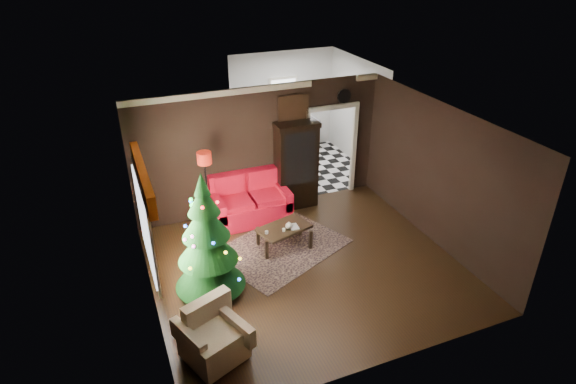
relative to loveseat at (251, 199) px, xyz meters
name	(u,v)px	position (x,y,z in m)	size (l,w,h in m)	color
floor	(306,267)	(0.40, -2.05, -0.50)	(5.50, 5.50, 0.00)	black
ceiling	(309,125)	(0.40, -2.05, 2.30)	(5.50, 5.50, 0.00)	white
wall_back	(260,150)	(0.40, 0.45, 0.90)	(5.50, 5.50, 0.00)	black
wall_front	(386,288)	(0.40, -4.55, 0.90)	(5.50, 5.50, 0.00)	black
wall_left	(144,234)	(-2.35, -2.05, 0.90)	(5.50, 5.50, 0.00)	black
wall_right	(438,176)	(3.15, -2.05, 0.90)	(5.50, 5.50, 0.00)	black
doorway	(330,153)	(2.10, 0.45, 0.55)	(1.10, 0.10, 2.10)	#EDE4CA
left_window	(145,225)	(-2.31, -1.85, 0.95)	(0.05, 1.60, 1.40)	white
valance	(143,177)	(-2.23, -1.85, 1.77)	(0.12, 2.10, 0.35)	#993A09
kitchen_floor	(303,168)	(2.10, 1.95, -0.50)	(3.00, 3.00, 0.00)	white
kitchen_window	(283,92)	(2.10, 3.40, 1.20)	(0.70, 0.06, 0.70)	white
rug	(281,248)	(0.20, -1.28, -0.49)	(2.41, 1.75, 0.01)	#2A1F26
loveseat	(251,199)	(0.00, 0.00, 0.00)	(1.70, 0.90, 1.00)	#7E0300
curio_cabinet	(296,167)	(1.15, 0.22, 0.45)	(0.90, 0.45, 1.90)	black
floor_lamp	(207,194)	(-0.92, -0.04, 0.33)	(0.31, 0.31, 1.83)	black
christmas_tree	(207,240)	(-1.40, -2.04, 0.55)	(1.20, 1.20, 2.29)	black
armchair	(213,334)	(-1.72, -3.54, -0.04)	(0.81, 0.81, 0.83)	#ABA088
coffee_table	(284,237)	(0.27, -1.26, -0.26)	(0.99, 0.59, 0.45)	black
teapot	(289,226)	(0.33, -1.36, 0.03)	(0.16, 0.16, 0.15)	beige
cup_a	(267,232)	(-0.12, -1.35, -0.01)	(0.07, 0.07, 0.06)	silver
cup_b	(284,230)	(0.21, -1.39, -0.01)	(0.06, 0.06, 0.05)	white
book	(290,223)	(0.36, -1.33, 0.07)	(0.17, 0.02, 0.23)	tan
wall_clock	(344,96)	(2.35, 0.40, 1.88)	(0.32, 0.32, 0.06)	white
painting	(293,108)	(1.15, 0.41, 1.75)	(0.62, 0.05, 0.52)	#C67943
kitchen_counter	(287,137)	(2.10, 3.15, -0.05)	(1.80, 0.60, 0.90)	white
kitchen_table	(298,162)	(1.80, 1.65, -0.12)	(0.70, 0.70, 0.75)	brown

